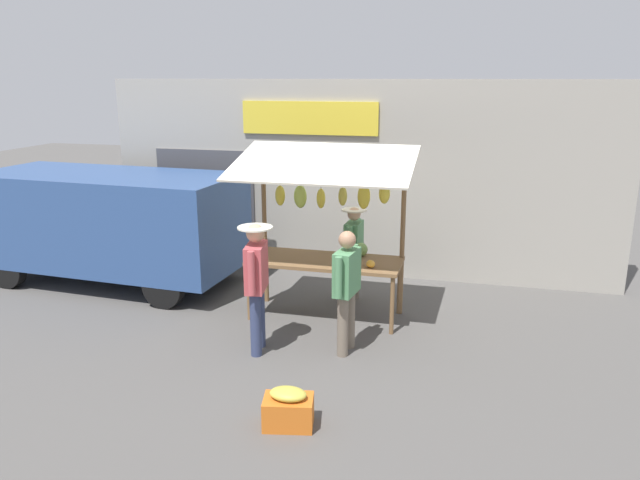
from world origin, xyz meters
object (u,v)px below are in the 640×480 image
at_px(market_stall, 327,213).
at_px(vendor_with_sunhat, 354,247).
at_px(shopper_in_striped_shirt, 256,277).
at_px(shopper_with_shopping_bag, 347,284).
at_px(parked_van, 102,217).
at_px(produce_crate_near, 288,409).

xyz_separation_m(market_stall, vendor_with_sunhat, (-0.25, -0.70, -0.68)).
xyz_separation_m(vendor_with_sunhat, shopper_in_striped_shirt, (0.83, 2.10, 0.13)).
relative_size(market_stall, vendor_with_sunhat, 1.65).
height_order(shopper_with_shopping_bag, parked_van, parked_van).
bearing_deg(parked_van, shopper_with_shopping_bag, 162.78).
xyz_separation_m(vendor_with_sunhat, produce_crate_near, (-0.07, 3.68, -0.68)).
relative_size(market_stall, shopper_with_shopping_bag, 1.56).
relative_size(market_stall, shopper_in_striped_shirt, 1.48).
distance_m(vendor_with_sunhat, shopper_in_striped_shirt, 2.26).
height_order(shopper_in_striped_shirt, parked_van, parked_van).
height_order(shopper_in_striped_shirt, produce_crate_near, shopper_in_striped_shirt).
height_order(vendor_with_sunhat, parked_van, parked_van).
bearing_deg(produce_crate_near, market_stall, -83.73).
distance_m(market_stall, shopper_with_shopping_bag, 1.41).
bearing_deg(produce_crate_near, shopper_with_shopping_bag, -96.35).
bearing_deg(vendor_with_sunhat, market_stall, -18.04).
xyz_separation_m(shopper_in_striped_shirt, shopper_with_shopping_bag, (-1.10, -0.26, -0.08)).
bearing_deg(parked_van, vendor_with_sunhat, -175.36).
height_order(shopper_with_shopping_bag, produce_crate_near, shopper_with_shopping_bag).
height_order(vendor_with_sunhat, shopper_in_striped_shirt, shopper_in_striped_shirt).
bearing_deg(shopper_in_striped_shirt, vendor_with_sunhat, -31.00).
relative_size(vendor_with_sunhat, parked_van, 0.34).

